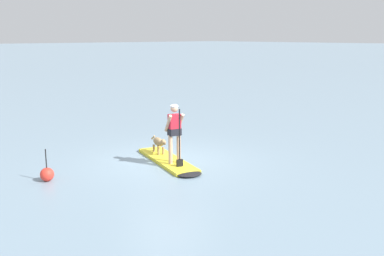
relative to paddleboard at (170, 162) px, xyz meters
name	(u,v)px	position (x,y,z in m)	size (l,w,h in m)	color
ground_plane	(167,162)	(-0.22, 0.06, -0.05)	(400.00, 400.00, 0.00)	gray
paddleboard	(170,162)	(0.00, 0.00, 0.00)	(3.37, 1.61, 0.10)	yellow
person_paddler	(175,130)	(0.32, -0.09, 1.05)	(0.67, 0.57, 1.73)	tan
dog	(159,142)	(-0.85, 0.24, 0.40)	(1.12, 0.42, 0.53)	#997A51
marker_buoy	(47,174)	(-0.91, -3.41, 0.13)	(0.36, 0.36, 0.86)	red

